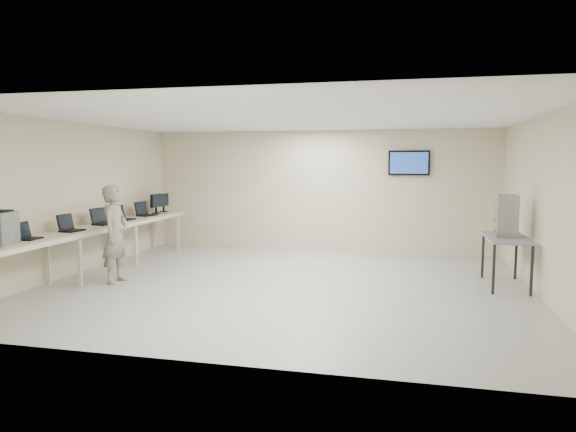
# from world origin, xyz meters

# --- Properties ---
(room) EXTENTS (8.01, 7.01, 2.81)m
(room) POSITION_xyz_m (0.03, 0.06, 1.41)
(room) COLOR #9A9991
(room) RESTS_ON ground
(workbench) EXTENTS (0.76, 6.00, 0.90)m
(workbench) POSITION_xyz_m (-3.59, 0.00, 0.83)
(workbench) COLOR #C3B991
(workbench) RESTS_ON ground
(laptop_0) EXTENTS (0.31, 0.36, 0.26)m
(laptop_0) POSITION_xyz_m (-3.64, -1.68, 0.97)
(laptop_0) COLOR black
(laptop_0) RESTS_ON workbench
(laptop_1) EXTENTS (0.34, 0.40, 0.29)m
(laptop_1) POSITION_xyz_m (-3.59, -0.73, 0.97)
(laptop_1) COLOR black
(laptop_1) RESTS_ON workbench
(laptop_2) EXTENTS (0.39, 0.44, 0.31)m
(laptop_2) POSITION_xyz_m (-3.60, 0.24, 0.98)
(laptop_2) COLOR black
(laptop_2) RESTS_ON workbench
(laptop_3) EXTENTS (0.33, 0.39, 0.30)m
(laptop_3) POSITION_xyz_m (-3.63, 1.00, 0.98)
(laptop_3) COLOR black
(laptop_3) RESTS_ON workbench
(laptop_4) EXTENTS (0.39, 0.44, 0.30)m
(laptop_4) POSITION_xyz_m (-3.60, 1.85, 0.98)
(laptop_4) COLOR black
(laptop_4) RESTS_ON workbench
(monitor_near) EXTENTS (0.20, 0.45, 0.45)m
(monitor_near) POSITION_xyz_m (-3.60, 2.38, 1.17)
(monitor_near) COLOR black
(monitor_near) RESTS_ON workbench
(monitor_far) EXTENTS (0.19, 0.43, 0.43)m
(monitor_far) POSITION_xyz_m (-3.60, 2.75, 1.16)
(monitor_far) COLOR black
(monitor_far) RESTS_ON workbench
(soldier) EXTENTS (0.45, 0.64, 1.68)m
(soldier) POSITION_xyz_m (-2.87, -0.49, 0.84)
(soldier) COLOR gray
(soldier) RESTS_ON ground
(side_table) EXTENTS (0.65, 1.39, 0.84)m
(side_table) POSITION_xyz_m (3.60, 0.73, 0.76)
(side_table) COLOR gray
(side_table) RESTS_ON ground
(storage_bins) EXTENTS (0.33, 0.37, 0.70)m
(storage_bins) POSITION_xyz_m (3.58, 0.73, 1.19)
(storage_bins) COLOR gray
(storage_bins) RESTS_ON side_table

